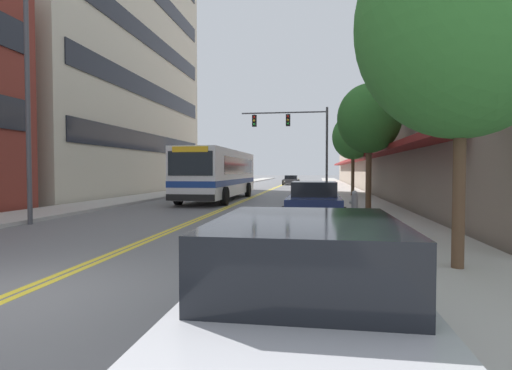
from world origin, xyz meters
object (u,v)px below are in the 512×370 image
Objects in this scene: car_navy_parked_right_mid at (314,202)px; traffic_signal_mast at (297,132)px; street_tree_right_mid at (369,119)px; fire_hydrant at (355,202)px; car_charcoal_parked_left_near at (228,183)px; car_dark_grey_moving_lead at (291,180)px; street_lamp_left_near at (35,62)px; car_silver_parked_right_foreground at (305,316)px; street_tree_right_near at (462,23)px; street_tree_right_far at (353,137)px; city_bus at (220,172)px.

traffic_signal_mast is (-1.42, 15.96, 4.18)m from car_navy_parked_right_mid.
street_tree_right_mid reaches higher than fire_hydrant.
car_dark_grey_moving_lead is at bearing 67.95° from car_charcoal_parked_left_near.
car_silver_parked_right_foreground is at bearing -44.26° from street_lamp_left_near.
car_silver_parked_right_foreground is 0.51× the size of street_lamp_left_near.
car_charcoal_parked_left_near is 36.89m from car_silver_parked_right_foreground.
car_navy_parked_right_mid is 10.98m from street_lamp_left_near.
car_silver_parked_right_foreground is 6.18m from street_tree_right_near.
car_charcoal_parked_left_near is 16.37m from street_tree_right_far.
street_tree_right_near is (5.83, -45.17, 3.82)m from car_dark_grey_moving_lead.
car_charcoal_parked_left_near is at bearing -112.05° from car_dark_grey_moving_lead.
traffic_signal_mast is at bearing 67.45° from street_lamp_left_near.
street_tree_right_near is at bearing -89.83° from street_tree_right_far.
city_bus is at bearing 116.40° from street_tree_right_near.
car_navy_parked_right_mid is 13.00m from street_tree_right_far.
street_tree_right_near reaches higher than car_dark_grey_moving_lead.
street_tree_right_mid reaches higher than car_charcoal_parked_left_near.
street_tree_right_near is (11.32, -31.62, 3.79)m from car_charcoal_parked_left_near.
car_dark_grey_moving_lead is 41.02m from street_lamp_left_near.
car_silver_parked_right_foreground reaches higher than car_dark_grey_moving_lead.
car_charcoal_parked_left_near is 0.86× the size of street_tree_right_far.
street_lamp_left_near is (-3.32, -12.37, 3.78)m from city_bus.
car_silver_parked_right_foreground is at bearing -121.14° from street_tree_right_near.
traffic_signal_mast is at bearing -85.02° from car_dark_grey_moving_lead.
street_tree_right_near reaches higher than car_navy_parked_right_mid.
car_silver_parked_right_foreground is (6.03, -21.49, -1.07)m from city_bus.
traffic_signal_mast is 1.21× the size of street_tree_right_mid.
city_bus reaches higher than car_navy_parked_right_mid.
street_tree_right_mid reaches higher than car_dark_grey_moving_lead.
traffic_signal_mast is 13.54m from street_tree_right_mid.
street_tree_right_near is 9.70m from fire_hydrant.
car_charcoal_parked_left_near is 27.17m from street_lamp_left_near.
street_tree_right_mid reaches higher than street_tree_right_far.
street_tree_right_near is (11.90, -4.90, -1.12)m from street_lamp_left_near.
street_tree_right_mid is at bearing 90.91° from street_tree_right_near.
street_tree_right_mid reaches higher than car_navy_parked_right_mid.
car_charcoal_parked_left_near reaches higher than fire_hydrant.
car_navy_parked_right_mid is at bearing 107.77° from street_tree_right_near.
car_silver_parked_right_foreground is 0.71× the size of traffic_signal_mast.
street_tree_right_mid is at bearing -61.63° from car_charcoal_parked_left_near.
street_tree_right_far is (-0.06, 20.28, -0.27)m from street_tree_right_near.
car_dark_grey_moving_lead is (2.74, 27.90, -1.17)m from city_bus.
street_tree_right_near is at bearing -89.09° from street_tree_right_mid.
street_lamp_left_near is 1.50× the size of street_tree_right_near.
car_silver_parked_right_foreground is 13.93m from street_lamp_left_near.
car_silver_parked_right_foreground is 15.77m from street_tree_right_mid.
car_navy_parked_right_mid is at bearing 90.08° from car_silver_parked_right_foreground.
street_tree_right_near is at bearing -83.79° from fire_hydrant.
street_tree_right_far is at bearing -45.20° from car_charcoal_parked_left_near.
fire_hydrant is (10.36, -22.75, -0.02)m from car_charcoal_parked_left_near.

